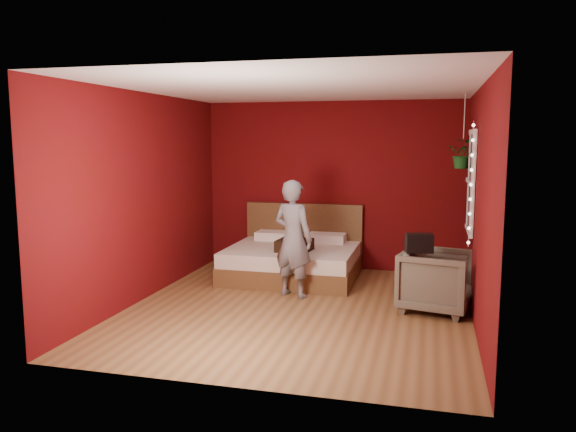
# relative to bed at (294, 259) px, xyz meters

# --- Properties ---
(floor) EXTENTS (4.50, 4.50, 0.00)m
(floor) POSITION_rel_bed_xyz_m (0.43, -1.50, -0.26)
(floor) COLOR olive
(floor) RESTS_ON ground
(room_walls) EXTENTS (4.04, 4.54, 2.62)m
(room_walls) POSITION_rel_bed_xyz_m (0.43, -1.50, 1.41)
(room_walls) COLOR #57090F
(room_walls) RESTS_ON ground
(window) EXTENTS (0.05, 0.97, 1.27)m
(window) POSITION_rel_bed_xyz_m (2.40, -0.60, 1.24)
(window) COLOR white
(window) RESTS_ON room_walls
(fairy_lights) EXTENTS (0.04, 0.04, 1.45)m
(fairy_lights) POSITION_rel_bed_xyz_m (2.37, -1.13, 1.24)
(fairy_lights) COLOR silver
(fairy_lights) RESTS_ON room_walls
(bed) EXTENTS (1.85, 1.57, 1.02)m
(bed) POSITION_rel_bed_xyz_m (0.00, 0.00, 0.00)
(bed) COLOR brown
(bed) RESTS_ON ground
(person) EXTENTS (0.64, 0.54, 1.51)m
(person) POSITION_rel_bed_xyz_m (0.24, -1.00, 0.49)
(person) COLOR slate
(person) RESTS_ON ground
(armchair) EXTENTS (0.95, 0.93, 0.73)m
(armchair) POSITION_rel_bed_xyz_m (2.03, -1.20, 0.10)
(armchair) COLOR #6A6854
(armchair) RESTS_ON ground
(handbag) EXTENTS (0.33, 0.22, 0.22)m
(handbag) POSITION_rel_bed_xyz_m (1.82, -1.37, 0.57)
(handbag) COLOR black
(handbag) RESTS_ON armchair
(throw_pillow) EXTENTS (0.49, 0.49, 0.16)m
(throw_pillow) POSITION_rel_bed_xyz_m (0.10, -0.34, 0.28)
(throw_pillow) COLOR black
(throw_pillow) RESTS_ON bed
(hanging_plant) EXTENTS (0.43, 0.40, 0.96)m
(hanging_plant) POSITION_rel_bed_xyz_m (2.31, -0.28, 1.57)
(hanging_plant) COLOR silver
(hanging_plant) RESTS_ON room_walls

